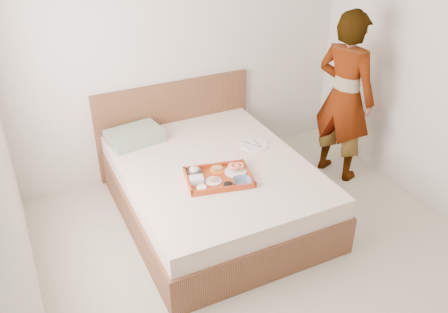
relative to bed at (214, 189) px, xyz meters
name	(u,v)px	position (x,y,z in m)	size (l,w,h in m)	color
ground	(285,277)	(0.15, -1.00, -0.27)	(3.50, 4.00, 0.01)	beige
wall_back	(184,45)	(0.15, 1.00, 1.04)	(3.50, 0.01, 2.60)	silver
wall_left	(9,200)	(-1.60, -1.00, 1.04)	(0.01, 4.00, 2.60)	silver
bed	(214,189)	(0.00, 0.00, 0.00)	(1.65, 2.00, 0.53)	brown
headboard	(175,125)	(0.00, 0.97, 0.21)	(1.65, 0.06, 0.95)	brown
pillow	(135,136)	(-0.50, 0.71, 0.32)	(0.50, 0.34, 0.12)	#88A889
tray	(219,177)	(-0.07, -0.24, 0.29)	(0.54, 0.39, 0.05)	#B24C18
prawn_plate	(236,171)	(0.10, -0.22, 0.29)	(0.19, 0.19, 0.01)	white
navy_bowl_big	(243,182)	(0.07, -0.40, 0.30)	(0.15, 0.15, 0.04)	#182641
sauce_dish	(228,185)	(-0.05, -0.39, 0.29)	(0.08, 0.08, 0.03)	black
meat_plate	(213,181)	(-0.13, -0.27, 0.28)	(0.13, 0.13, 0.01)	white
bread_plate	(218,170)	(-0.02, -0.13, 0.28)	(0.13, 0.13, 0.01)	orange
salad_bowl	(194,172)	(-0.22, -0.08, 0.30)	(0.12, 0.12, 0.04)	#182641
plastic_tub	(196,180)	(-0.26, -0.22, 0.30)	(0.11, 0.09, 0.05)	silver
cheese_round	(202,188)	(-0.26, -0.34, 0.29)	(0.08, 0.08, 0.03)	white
dinner_plate	(254,145)	(0.49, 0.15, 0.27)	(0.26, 0.26, 0.01)	white
person	(344,97)	(1.45, 0.09, 0.59)	(0.62, 0.41, 1.71)	white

